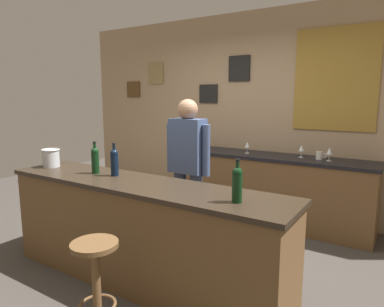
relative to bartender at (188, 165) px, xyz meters
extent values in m
plane|color=#423D38|center=(0.01, -0.38, -0.94)|extent=(10.00, 10.00, 0.00)
cube|color=tan|center=(0.01, 1.65, 0.46)|extent=(6.00, 0.06, 2.80)
cube|color=brown|center=(-2.19, 1.61, 0.83)|extent=(0.28, 0.02, 0.26)
cube|color=#997F4C|center=(-1.69, 1.61, 1.08)|extent=(0.30, 0.02, 0.33)
cube|color=black|center=(-0.69, 1.61, 0.75)|extent=(0.30, 0.02, 0.27)
cube|color=black|center=(-0.19, 1.61, 1.10)|extent=(0.32, 0.02, 0.36)
cube|color=#A87F33|center=(1.09, 1.61, 0.91)|extent=(0.98, 0.02, 1.25)
cube|color=brown|center=(0.01, -0.78, -0.50)|extent=(2.70, 0.57, 0.88)
cube|color=#2D2319|center=(0.01, -0.78, -0.04)|extent=(2.75, 0.60, 0.04)
cube|color=brown|center=(0.41, 1.27, -0.51)|extent=(2.58, 0.53, 0.86)
cube|color=black|center=(0.41, 1.27, -0.06)|extent=(2.64, 0.56, 0.04)
cylinder|color=#384766|center=(0.10, 0.00, -0.51)|extent=(0.13, 0.13, 0.86)
cylinder|color=#384766|center=(-0.10, 0.00, -0.51)|extent=(0.13, 0.13, 0.86)
cube|color=#3F517A|center=(0.00, 0.00, 0.20)|extent=(0.36, 0.20, 0.56)
sphere|color=#A87A5B|center=(0.00, 0.00, 0.58)|extent=(0.21, 0.21, 0.21)
cylinder|color=#3F517A|center=(0.22, 0.00, 0.17)|extent=(0.08, 0.08, 0.52)
cylinder|color=#3F517A|center=(-0.22, 0.00, 0.17)|extent=(0.08, 0.08, 0.52)
cylinder|color=brown|center=(0.22, -1.47, -0.61)|extent=(0.06, 0.06, 0.65)
torus|color=brown|center=(0.22, -1.47, -0.72)|extent=(0.26, 0.26, 0.02)
cylinder|color=brown|center=(0.22, -1.47, -0.27)|extent=(0.32, 0.32, 0.03)
cylinder|color=black|center=(-0.57, -0.74, 0.08)|extent=(0.07, 0.07, 0.20)
sphere|color=black|center=(-0.57, -0.74, 0.20)|extent=(0.07, 0.07, 0.07)
cylinder|color=black|center=(-0.57, -0.74, 0.23)|extent=(0.03, 0.03, 0.09)
cylinder|color=black|center=(-0.57, -0.74, 0.28)|extent=(0.03, 0.03, 0.02)
cylinder|color=black|center=(-0.34, -0.71, 0.08)|extent=(0.07, 0.07, 0.20)
sphere|color=black|center=(-0.34, -0.71, 0.20)|extent=(0.07, 0.07, 0.07)
cylinder|color=black|center=(-0.34, -0.71, 0.23)|extent=(0.03, 0.03, 0.09)
cylinder|color=black|center=(-0.34, -0.71, 0.28)|extent=(0.03, 0.03, 0.02)
cylinder|color=black|center=(0.96, -0.83, 0.08)|extent=(0.07, 0.07, 0.20)
sphere|color=black|center=(0.96, -0.83, 0.20)|extent=(0.07, 0.07, 0.07)
cylinder|color=black|center=(0.96, -0.83, 0.23)|extent=(0.03, 0.03, 0.09)
cylinder|color=black|center=(0.96, -0.83, 0.28)|extent=(0.03, 0.03, 0.02)
cylinder|color=#B7BABF|center=(-1.19, -0.78, 0.07)|extent=(0.17, 0.17, 0.18)
torus|color=#B7BABF|center=(-1.19, -0.78, 0.16)|extent=(0.19, 0.19, 0.02)
cylinder|color=silver|center=(-0.73, 1.19, -0.03)|extent=(0.06, 0.06, 0.00)
cylinder|color=silver|center=(-0.73, 1.19, 0.01)|extent=(0.01, 0.01, 0.07)
cone|color=silver|center=(-0.73, 1.19, 0.08)|extent=(0.07, 0.07, 0.08)
cylinder|color=silver|center=(0.12, 1.24, -0.03)|extent=(0.06, 0.06, 0.00)
cylinder|color=silver|center=(0.12, 1.24, 0.01)|extent=(0.01, 0.01, 0.07)
cone|color=silver|center=(0.12, 1.24, 0.08)|extent=(0.07, 0.07, 0.08)
cylinder|color=silver|center=(0.81, 1.31, -0.03)|extent=(0.06, 0.06, 0.00)
cylinder|color=silver|center=(0.81, 1.31, 0.01)|extent=(0.01, 0.01, 0.07)
cone|color=silver|center=(0.81, 1.31, 0.08)|extent=(0.07, 0.07, 0.08)
cylinder|color=silver|center=(1.15, 1.25, -0.03)|extent=(0.06, 0.06, 0.00)
cylinder|color=silver|center=(1.15, 1.25, 0.01)|extent=(0.01, 0.01, 0.07)
cone|color=silver|center=(1.15, 1.25, 0.08)|extent=(0.07, 0.07, 0.08)
cylinder|color=silver|center=(1.03, 1.30, 0.01)|extent=(0.08, 0.08, 0.09)
torus|color=silver|center=(1.09, 1.30, 0.02)|extent=(0.06, 0.01, 0.06)
camera|label=1|loc=(1.95, -2.94, 0.71)|focal=32.30mm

